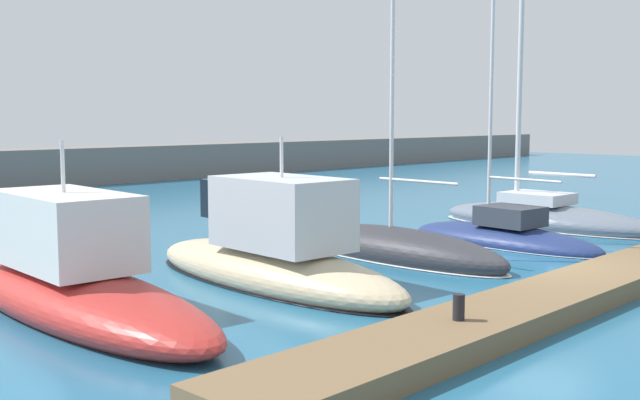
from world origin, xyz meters
TOP-DOWN VIEW (x-y plane):
  - ground_plane at (0.00, 0.00)m, footprint 120.00×120.00m
  - dock_pier at (0.00, -1.47)m, footprint 21.25×1.74m
  - motorboat_red_nearest at (-8.81, 5.39)m, footprint 3.18×10.11m
  - motorboat_sand_second at (-4.38, 4.29)m, footprint 2.90×8.43m
  - sailboat_charcoal_third at (-0.06, 4.16)m, footprint 2.16×7.14m
  - sailboat_navy_fourth at (4.08, 3.34)m, footprint 2.73×6.74m
  - sailboat_slate_fifth at (8.29, 4.27)m, footprint 2.91×8.06m
  - mooring_buoy_white at (8.62, 21.91)m, footprint 0.68×0.68m
  - mooring_buoy_red at (-1.00, 19.83)m, footprint 0.53×0.53m
  - dock_bollard at (-5.49, -1.47)m, footprint 0.20×0.20m

SIDE VIEW (x-z plane):
  - ground_plane at x=0.00m, z-range 0.00..0.00m
  - mooring_buoy_white at x=8.62m, z-range -0.34..0.34m
  - mooring_buoy_red at x=-1.00m, z-range -0.26..0.26m
  - sailboat_navy_fourth at x=4.08m, z-range -4.97..5.32m
  - dock_pier at x=0.00m, z-range 0.00..0.41m
  - sailboat_charcoal_third at x=-0.06m, z-range -6.01..6.52m
  - sailboat_slate_fifth at x=8.29m, z-range -7.61..8.36m
  - motorboat_sand_second at x=-4.38m, z-range -1.23..2.48m
  - motorboat_red_nearest at x=-8.81m, z-range -1.18..2.43m
  - dock_bollard at x=-5.49m, z-range 0.41..0.85m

